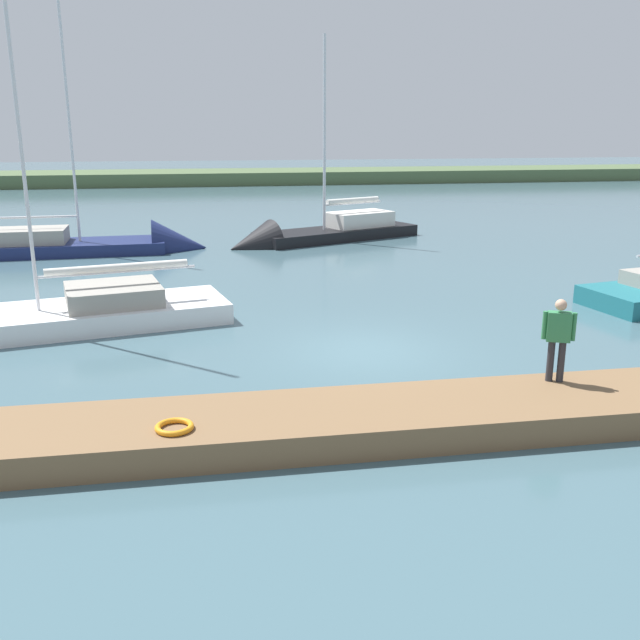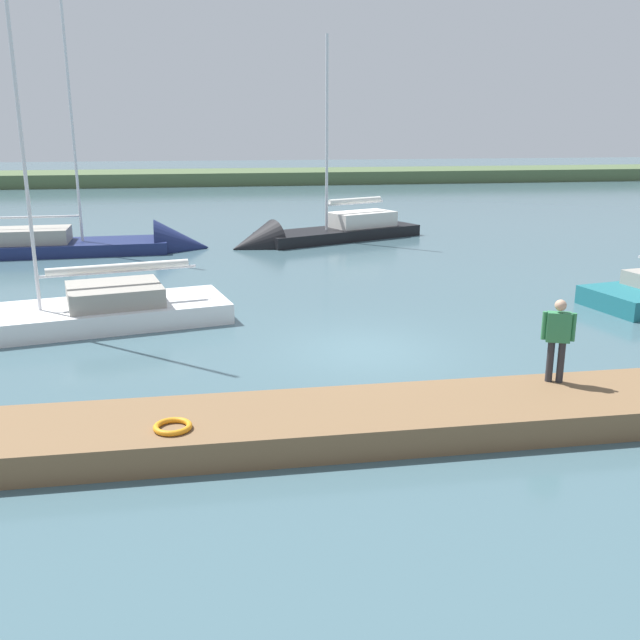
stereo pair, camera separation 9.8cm
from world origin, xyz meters
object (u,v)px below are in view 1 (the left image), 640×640
life_ring_buoy (174,427)px  sailboat_far_left (106,249)px  sailboat_behind_pier (312,238)px  person_on_dock (558,334)px

life_ring_buoy → sailboat_far_left: size_ratio=0.05×
sailboat_behind_pier → sailboat_far_left: (9.60, 1.31, -0.02)m
life_ring_buoy → sailboat_far_left: 21.56m
sailboat_behind_pier → person_on_dock: bearing=70.4°
sailboat_behind_pier → person_on_dock: 21.55m
sailboat_behind_pier → sailboat_far_left: size_ratio=0.86×
life_ring_buoy → sailboat_behind_pier: bearing=-104.9°
sailboat_behind_pier → sailboat_far_left: bearing=-15.9°
sailboat_far_left → person_on_dock: size_ratio=7.39×
life_ring_buoy → person_on_dock: size_ratio=0.39×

